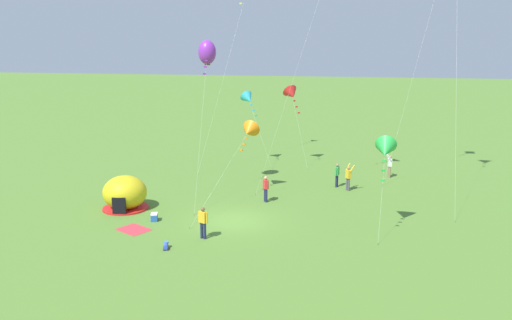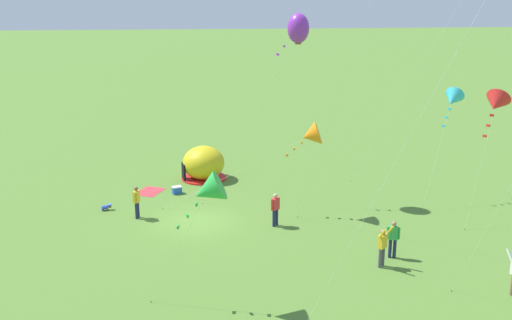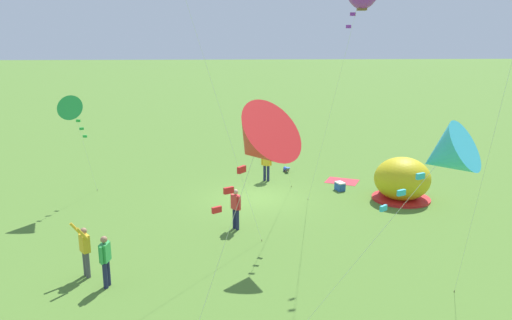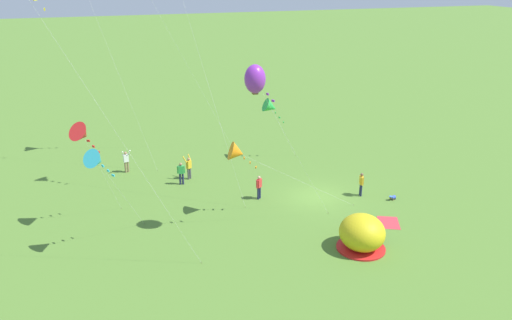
{
  "view_description": "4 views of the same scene",
  "coord_description": "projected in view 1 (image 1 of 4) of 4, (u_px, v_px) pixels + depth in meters",
  "views": [
    {
      "loc": [
        7.65,
        -26.26,
        9.75
      ],
      "look_at": [
        0.99,
        1.47,
        3.33
      ],
      "focal_mm": 35.0,
      "sensor_mm": 36.0,
      "label": 1
    },
    {
      "loc": [
        28.83,
        0.13,
        11.53
      ],
      "look_at": [
        -0.51,
        3.16,
        3.04
      ],
      "focal_mm": 42.0,
      "sensor_mm": 36.0,
      "label": 2
    },
    {
      "loc": [
        1.29,
        23.37,
        7.78
      ],
      "look_at": [
        0.14,
        3.05,
        2.71
      ],
      "focal_mm": 35.0,
      "sensor_mm": 36.0,
      "label": 3
    },
    {
      "loc": [
        -28.86,
        14.23,
        15.15
      ],
      "look_at": [
        -0.52,
        4.72,
        3.57
      ],
      "focal_mm": 35.0,
      "sensor_mm": 36.0,
      "label": 4
    }
  ],
  "objects": [
    {
      "name": "ground_plane",
      "position": [
        233.0,
        221.0,
        28.8
      ],
      "size": [
        300.0,
        300.0,
        0.0
      ],
      "primitive_type": "plane",
      "color": "#517A2D"
    },
    {
      "name": "popup_tent",
      "position": [
        125.0,
        193.0,
        30.72
      ],
      "size": [
        2.81,
        2.81,
        2.1
      ],
      "color": "gold",
      "rests_on": "ground"
    },
    {
      "name": "picnic_blanket",
      "position": [
        134.0,
        230.0,
        27.37
      ],
      "size": [
        2.09,
        1.91,
        0.01
      ],
      "primitive_type": "cube",
      "rotation": [
        0.0,
        0.0,
        -0.45
      ],
      "color": "#CC333D",
      "rests_on": "ground"
    },
    {
      "name": "cooler_box",
      "position": [
        154.0,
        217.0,
        28.75
      ],
      "size": [
        0.52,
        0.62,
        0.44
      ],
      "color": "#2659B2",
      "rests_on": "ground"
    },
    {
      "name": "toddler_crawling",
      "position": [
        166.0,
        246.0,
        24.7
      ],
      "size": [
        0.35,
        0.55,
        0.32
      ],
      "color": "blue",
      "rests_on": "ground"
    },
    {
      "name": "person_with_toddler",
      "position": [
        266.0,
        187.0,
        32.12
      ],
      "size": [
        0.42,
        0.49,
        1.72
      ],
      "color": "#1E2347",
      "rests_on": "ground"
    },
    {
      "name": "person_watching_sky",
      "position": [
        348.0,
        177.0,
        34.69
      ],
      "size": [
        0.68,
        0.72,
        1.89
      ],
      "color": "#4C4C51",
      "rests_on": "ground"
    },
    {
      "name": "person_center_field",
      "position": [
        337.0,
        174.0,
        35.59
      ],
      "size": [
        0.31,
        0.58,
        1.72
      ],
      "color": "#1E2347",
      "rests_on": "ground"
    },
    {
      "name": "person_near_tent",
      "position": [
        203.0,
        221.0,
        25.89
      ],
      "size": [
        0.57,
        0.34,
        1.72
      ],
      "color": "#1E2347",
      "rests_on": "ground"
    },
    {
      "name": "person_strolling",
      "position": [
        390.0,
        165.0,
        38.21
      ],
      "size": [
        0.56,
        0.69,
        1.89
      ],
      "color": "#8C7251",
      "rests_on": "ground"
    },
    {
      "name": "kite_orange",
      "position": [
        249.0,
        131.0,
        33.68
      ],
      "size": [
        2.14,
        8.51,
        4.98
      ],
      "color": "silver",
      "rests_on": "ground"
    },
    {
      "name": "kite_green",
      "position": [
        385.0,
        150.0,
        26.4
      ],
      "size": [
        1.24,
        3.01,
        5.22
      ],
      "color": "silver",
      "rests_on": "ground"
    },
    {
      "name": "kite_red",
      "position": [
        292.0,
        94.0,
        41.59
      ],
      "size": [
        2.67,
        2.76,
        6.74
      ],
      "color": "silver",
      "rests_on": "ground"
    },
    {
      "name": "kite_cyan",
      "position": [
        248.0,
        99.0,
        41.88
      ],
      "size": [
        3.48,
        3.21,
        6.26
      ],
      "color": "silver",
      "rests_on": "ground"
    },
    {
      "name": "kite_purple",
      "position": [
        207.0,
        52.0,
        32.91
      ],
      "size": [
        1.4,
        5.95,
        10.26
      ],
      "color": "silver",
      "rests_on": "ground"
    }
  ]
}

